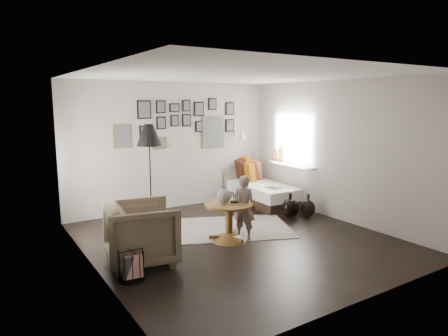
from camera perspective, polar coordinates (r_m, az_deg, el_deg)
ground at (r=6.55m, az=2.01°, el=-10.19°), size 4.80×4.80×0.00m
wall_back at (r=8.31m, az=-7.35°, el=3.15°), size 4.50×0.00×4.50m
wall_front at (r=4.50m, az=19.68°, el=-2.66°), size 4.50×0.00×4.50m
wall_left at (r=5.31m, az=-18.36°, el=-0.80°), size 0.00×4.80×4.80m
wall_right at (r=7.73m, az=15.98°, el=2.39°), size 0.00×4.80×4.80m
ceiling at (r=6.18m, az=2.15°, el=13.14°), size 4.80×4.80×0.00m
door_left at (r=6.51m, az=-20.73°, el=-1.35°), size 0.00×2.14×2.14m
window_right at (r=8.66m, az=8.91°, el=0.91°), size 0.15×1.32×1.30m
gallery_wall at (r=8.38m, az=-5.58°, el=6.27°), size 2.74×0.03×1.08m
wall_sconce at (r=8.84m, az=2.53°, el=4.65°), size 0.18×0.36×0.16m
rug at (r=7.10m, az=1.05°, el=-8.56°), size 2.42×2.10×0.01m
pedestal_table at (r=6.44m, az=0.70°, el=-7.87°), size 0.78×0.78×0.61m
vase at (r=6.28m, az=-0.00°, el=-3.58°), size 0.22×0.22×0.56m
candles at (r=6.37m, az=1.54°, el=-3.67°), size 0.13×0.13×0.29m
daybed at (r=8.84m, az=4.73°, el=-3.03°), size 0.93×2.04×0.96m
magazine_on_daybed at (r=8.29m, az=7.16°, el=-2.81°), size 0.25×0.32×0.02m
armchair at (r=5.65m, az=-11.72°, el=-9.07°), size 1.09×1.07×0.85m
armchair_cushion at (r=5.69m, az=-11.63°, el=-8.37°), size 0.47×0.47×0.17m
floor_lamp at (r=6.87m, az=-10.65°, el=4.10°), size 0.43×0.43×1.83m
magazine_basket at (r=5.23m, az=-13.07°, el=-13.42°), size 0.33×0.33×0.38m
demijohn_large at (r=7.77m, az=9.42°, el=-5.70°), size 0.32×0.32×0.49m
demijohn_small at (r=7.92m, az=11.90°, el=-5.64°), size 0.29×0.29×0.44m
child at (r=6.46m, az=2.87°, el=-5.62°), size 0.42×0.46×1.05m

